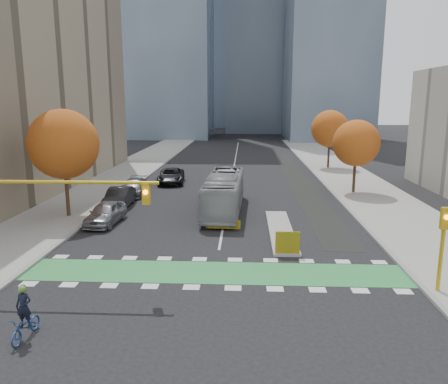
# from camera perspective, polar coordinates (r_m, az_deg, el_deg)

# --- Properties ---
(ground) EXTENTS (300.00, 300.00, 0.00)m
(ground) POSITION_cam_1_polar(r_m,az_deg,el_deg) (21.75, -1.47, -11.95)
(ground) COLOR black
(ground) RESTS_ON ground
(sidewalk_west) EXTENTS (7.00, 120.00, 0.15)m
(sidewalk_west) POSITION_cam_1_polar(r_m,az_deg,el_deg) (43.46, -17.48, -0.30)
(sidewalk_west) COLOR gray
(sidewalk_west) RESTS_ON ground
(sidewalk_east) EXTENTS (7.00, 120.00, 0.15)m
(sidewalk_east) POSITION_cam_1_polar(r_m,az_deg,el_deg) (42.51, 19.10, -0.66)
(sidewalk_east) COLOR gray
(sidewalk_east) RESTS_ON ground
(curb_west) EXTENTS (0.30, 120.00, 0.16)m
(curb_west) POSITION_cam_1_polar(r_m,az_deg,el_deg) (42.38, -13.04, -0.35)
(curb_west) COLOR gray
(curb_west) RESTS_ON ground
(curb_east) EXTENTS (0.30, 120.00, 0.16)m
(curb_east) POSITION_cam_1_polar(r_m,az_deg,el_deg) (41.66, 14.48, -0.63)
(curb_east) COLOR gray
(curb_east) RESTS_ON ground
(bike_crossing) EXTENTS (20.00, 3.00, 0.01)m
(bike_crossing) POSITION_cam_1_polar(r_m,az_deg,el_deg) (23.12, -1.20, -10.45)
(bike_crossing) COLOR #2C8841
(bike_crossing) RESTS_ON ground
(centre_line) EXTENTS (0.15, 70.00, 0.01)m
(centre_line) POSITION_cam_1_polar(r_m,az_deg,el_deg) (60.51, 1.33, 3.45)
(centre_line) COLOR silver
(centre_line) RESTS_ON ground
(bike_lane_paint) EXTENTS (2.50, 50.00, 0.01)m
(bike_lane_paint) POSITION_cam_1_polar(r_m,az_deg,el_deg) (50.97, 9.50, 1.73)
(bike_lane_paint) COLOR black
(bike_lane_paint) RESTS_ON ground
(median_island) EXTENTS (1.60, 10.00, 0.16)m
(median_island) POSITION_cam_1_polar(r_m,az_deg,el_deg) (30.23, 7.41, -5.00)
(median_island) COLOR gray
(median_island) RESTS_ON ground
(hazard_board) EXTENTS (1.40, 0.12, 1.30)m
(hazard_board) POSITION_cam_1_polar(r_m,az_deg,el_deg) (25.45, 8.30, -6.56)
(hazard_board) COLOR yellow
(hazard_board) RESTS_ON median_island
(tower_ne) EXTENTS (18.00, 24.00, 60.00)m
(tower_ne) POSITION_cam_1_polar(r_m,az_deg,el_deg) (108.57, 13.62, 22.74)
(tower_ne) COLOR #47566B
(tower_ne) RESTS_ON ground
(tower_far) EXTENTS (26.00, 26.00, 80.00)m
(tower_far) POSITION_cam_1_polar(r_m,az_deg,el_deg) (162.97, 0.87, 22.82)
(tower_far) COLOR #47566B
(tower_far) RESTS_ON ground
(tree_west) EXTENTS (5.20, 5.20, 8.22)m
(tree_west) POSITION_cam_1_polar(r_m,az_deg,el_deg) (34.75, -20.22, 5.87)
(tree_west) COLOR #332114
(tree_west) RESTS_ON ground
(tree_east_near) EXTENTS (4.40, 4.40, 7.08)m
(tree_east_near) POSITION_cam_1_polar(r_m,az_deg,el_deg) (43.32, 16.88, 6.12)
(tree_east_near) COLOR #332114
(tree_east_near) RESTS_ON ground
(tree_east_far) EXTENTS (4.80, 4.80, 7.65)m
(tree_east_far) POSITION_cam_1_polar(r_m,az_deg,el_deg) (58.99, 13.65, 8.03)
(tree_east_far) COLOR #332114
(tree_east_far) RESTS_ON ground
(traffic_signal_west) EXTENTS (8.53, 0.56, 5.20)m
(traffic_signal_west) POSITION_cam_1_polar(r_m,az_deg,el_deg) (22.04, -22.68, -1.51)
(traffic_signal_west) COLOR #BF9914
(traffic_signal_west) RESTS_ON ground
(traffic_signal_east) EXTENTS (0.35, 0.43, 4.10)m
(traffic_signal_east) POSITION_cam_1_polar(r_m,az_deg,el_deg) (22.16, 26.70, -5.27)
(traffic_signal_east) COLOR #BF9914
(traffic_signal_east) RESTS_ON ground
(cyclist) EXTENTS (0.77, 1.88, 2.13)m
(cyclist) POSITION_cam_1_polar(r_m,az_deg,el_deg) (18.52, -24.52, -15.09)
(cyclist) COLOR navy
(cyclist) RESTS_ON ground
(bus) EXTENTS (3.05, 11.31, 3.13)m
(bus) POSITION_cam_1_polar(r_m,az_deg,el_deg) (35.05, 0.01, -0.06)
(bus) COLOR #979B9E
(bus) RESTS_ON ground
(parked_car_a) EXTENTS (2.23, 4.90, 1.63)m
(parked_car_a) POSITION_cam_1_polar(r_m,az_deg,el_deg) (32.76, -15.21, -2.67)
(parked_car_a) COLOR gray
(parked_car_a) RESTS_ON ground
(parked_car_b) EXTENTS (1.88, 5.10, 1.67)m
(parked_car_b) POSITION_cam_1_polar(r_m,az_deg,el_deg) (37.53, -13.55, -0.74)
(parked_car_b) COLOR black
(parked_car_b) RESTS_ON ground
(parked_car_c) EXTENTS (2.21, 5.27, 1.52)m
(parked_car_c) POSITION_cam_1_polar(r_m,az_deg,el_deg) (42.27, -11.67, 0.63)
(parked_car_c) COLOR #525258
(parked_car_c) RESTS_ON ground
(parked_car_d) EXTENTS (3.21, 6.02, 1.61)m
(parked_car_d) POSITION_cam_1_polar(r_m,az_deg,el_deg) (47.73, -6.92, 2.10)
(parked_car_d) COLOR black
(parked_car_d) RESTS_ON ground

